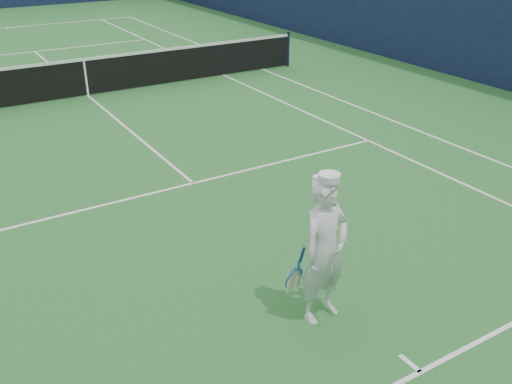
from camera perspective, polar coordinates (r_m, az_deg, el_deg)
ground at (r=15.96m, az=-16.43°, el=9.18°), size 80.00×80.00×0.00m
court_markings at (r=15.96m, az=-16.43°, el=9.20°), size 11.03×23.83×0.01m
windscreen_fence at (r=15.54m, az=-17.38°, el=16.24°), size 20.12×36.12×4.00m
tennis_net at (r=15.82m, az=-16.68°, el=11.10°), size 12.88×0.09×1.07m
tennis_player at (r=6.53m, az=6.89°, el=-5.84°), size 0.82×0.52×1.86m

